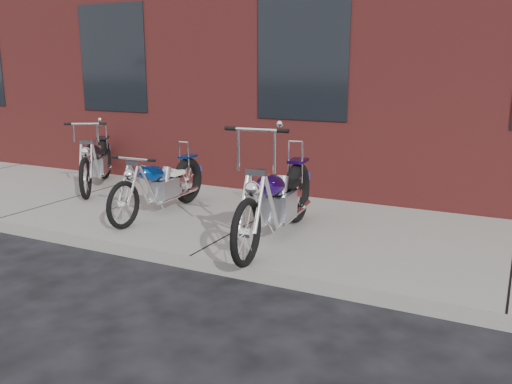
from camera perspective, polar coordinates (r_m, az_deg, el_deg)
The scene contains 5 objects.
ground at distance 5.75m, azimuth -6.94°, elevation -8.11°, with size 120.00×120.00×0.00m, color #2A2A30.
sidewalk at distance 6.95m, azimuth -0.10°, elevation -3.58°, with size 22.00×3.00×0.15m, color gray.
chopper_purple at distance 6.05m, azimuth 2.21°, elevation -1.16°, with size 0.58×2.38×1.34m.
chopper_blue at distance 7.26m, azimuth -10.00°, elevation 0.57°, with size 0.50×2.05×0.89m.
chopper_third at distance 9.10m, azimuth -16.48°, elevation 2.92°, with size 1.24×1.90×1.11m.
Camera 1 is at (3.01, -4.44, 2.07)m, focal length 38.00 mm.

